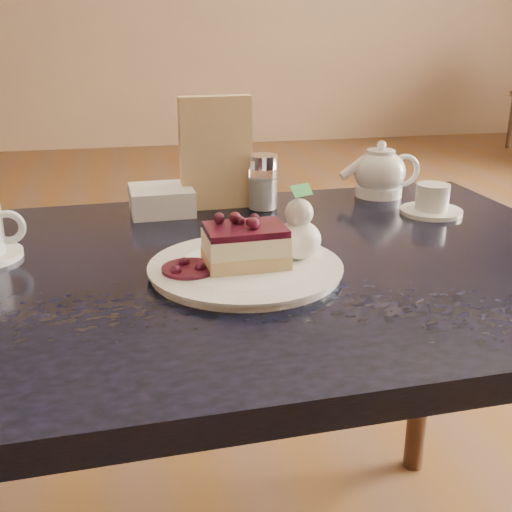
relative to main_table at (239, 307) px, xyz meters
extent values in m
cube|color=black|center=(0.00, 0.00, 0.05)|extent=(1.14, 0.78, 0.04)
cylinder|color=#422A1A|center=(0.49, 0.33, -0.29)|extent=(0.05, 0.05, 0.66)
cylinder|color=white|center=(0.00, -0.05, 0.08)|extent=(0.26, 0.26, 0.01)
cube|color=#E5B97F|center=(0.00, -0.05, 0.09)|extent=(0.11, 0.08, 0.02)
cube|color=#FFF2BE|center=(0.00, -0.05, 0.12)|extent=(0.11, 0.08, 0.03)
cube|color=black|center=(0.00, -0.05, 0.14)|extent=(0.11, 0.08, 0.01)
ellipsoid|color=white|center=(0.08, -0.03, 0.11)|extent=(0.06, 0.06, 0.05)
cylinder|color=black|center=(-0.08, -0.05, 0.09)|extent=(0.07, 0.07, 0.01)
torus|color=white|center=(-0.32, 0.09, 0.12)|extent=(0.05, 0.01, 0.05)
cylinder|color=white|center=(0.39, 0.17, 0.08)|extent=(0.11, 0.11, 0.01)
cylinder|color=white|center=(0.39, 0.17, 0.10)|extent=(0.06, 0.06, 0.05)
ellipsoid|color=white|center=(0.34, 0.31, 0.12)|extent=(0.10, 0.10, 0.09)
cylinder|color=white|center=(0.34, 0.31, 0.17)|extent=(0.06, 0.06, 0.01)
cylinder|color=white|center=(0.27, 0.31, 0.12)|extent=(0.06, 0.02, 0.05)
cube|color=#FCF1B2|center=(0.01, 0.29, 0.17)|extent=(0.13, 0.03, 0.20)
cylinder|color=white|center=(0.09, 0.26, 0.11)|extent=(0.05, 0.05, 0.08)
cylinder|color=silver|center=(0.09, 0.26, 0.16)|extent=(0.06, 0.06, 0.02)
cube|color=white|center=(-0.09, 0.28, 0.10)|extent=(0.11, 0.11, 0.05)
camera|label=1|loc=(-0.15, -0.85, 0.40)|focal=45.00mm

